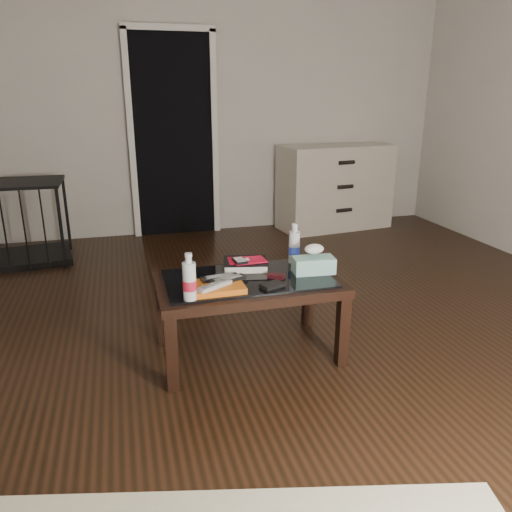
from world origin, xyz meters
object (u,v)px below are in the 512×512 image
(tissue_box, at_px, (314,265))
(coffee_table, at_px, (248,289))
(dresser, at_px, (335,187))
(water_bottle_right, at_px, (294,243))
(pet_crate, at_px, (13,237))
(textbook, at_px, (245,264))
(water_bottle_left, at_px, (189,277))

(tissue_box, bearing_deg, coffee_table, -177.57)
(dresser, bearing_deg, coffee_table, -130.32)
(water_bottle_right, bearing_deg, dresser, 60.86)
(coffee_table, distance_m, water_bottle_right, 0.42)
(pet_crate, bearing_deg, dresser, -1.58)
(dresser, xyz_separation_m, water_bottle_right, (-1.29, -2.31, 0.13))
(coffee_table, distance_m, tissue_box, 0.39)
(dresser, xyz_separation_m, textbook, (-1.60, -2.34, 0.03))
(dresser, relative_size, water_bottle_right, 5.27)
(dresser, bearing_deg, textbook, -131.64)
(water_bottle_left, relative_size, tissue_box, 1.03)
(water_bottle_left, bearing_deg, dresser, 54.00)
(dresser, xyz_separation_m, water_bottle_left, (-1.97, -2.71, 0.13))
(textbook, relative_size, water_bottle_right, 1.05)
(coffee_table, bearing_deg, water_bottle_right, 28.72)
(pet_crate, bearing_deg, tissue_box, -55.92)
(dresser, bearing_deg, pet_crate, 179.49)
(coffee_table, bearing_deg, water_bottle_left, -148.29)
(dresser, relative_size, pet_crate, 1.28)
(coffee_table, xyz_separation_m, textbook, (0.03, 0.16, 0.09))
(water_bottle_left, xyz_separation_m, water_bottle_right, (0.68, 0.40, 0.00))
(dresser, distance_m, water_bottle_left, 3.35)
(textbook, bearing_deg, pet_crate, 141.26)
(dresser, height_order, pet_crate, dresser)
(tissue_box, bearing_deg, water_bottle_left, -159.65)
(textbook, relative_size, water_bottle_left, 1.05)
(coffee_table, bearing_deg, pet_crate, 126.67)
(water_bottle_right, bearing_deg, textbook, -175.88)
(dresser, distance_m, water_bottle_right, 2.65)
(water_bottle_right, bearing_deg, pet_crate, 134.58)
(textbook, xyz_separation_m, tissue_box, (0.35, -0.18, 0.02))
(pet_crate, bearing_deg, water_bottle_left, -70.65)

